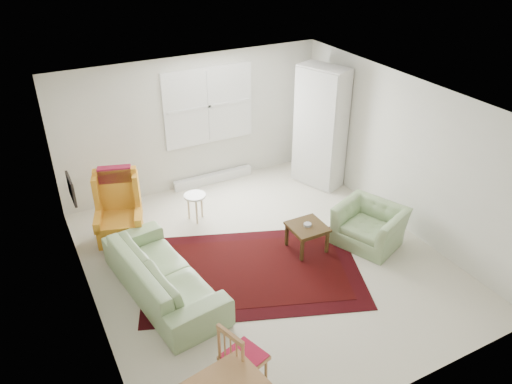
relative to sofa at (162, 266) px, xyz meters
name	(u,v)px	position (x,y,z in m)	size (l,w,h in m)	color
room	(260,182)	(1.60, 0.20, 0.80)	(5.04, 5.54, 2.51)	beige
rug	(252,271)	(1.29, -0.16, -0.44)	(3.15, 2.03, 0.03)	black
sofa	(162,266)	(0.00, 0.00, 0.00)	(2.25, 0.88, 0.91)	#84A06B
armchair	(370,222)	(3.27, -0.36, -0.07)	(0.98, 0.86, 0.76)	#84A06B
wingback_chair	(118,210)	(-0.21, 1.48, 0.15)	(0.69, 0.73, 1.20)	orange
coffee_table	(307,237)	(2.30, -0.06, -0.23)	(0.54, 0.54, 0.44)	#3E2B13
stool	(196,207)	(1.09, 1.55, -0.20)	(0.37, 0.37, 0.50)	white
cabinet	(320,128)	(3.68, 1.72, 0.69)	(0.48, 0.91, 2.28)	silver
desk_chair	(244,356)	(0.28, -1.92, 0.02)	(0.42, 0.42, 0.95)	#B07B47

